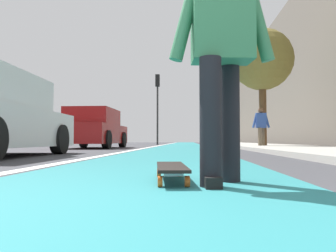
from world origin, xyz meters
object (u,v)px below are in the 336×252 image
at_px(parked_car_mid, 94,129).
at_px(pedestrian_distant, 261,125).
at_px(skater_person, 221,45).
at_px(skateboard, 171,168).
at_px(traffic_light, 158,97).
at_px(street_tree_mid, 262,60).

distance_m(parked_car_mid, pedestrian_distant, 6.30).
bearing_deg(skater_person, skateboard, 66.59).
distance_m(skateboard, traffic_light, 20.47).
height_order(skateboard, pedestrian_distant, pedestrian_distant).
bearing_deg(skateboard, pedestrian_distant, -15.11).
bearing_deg(parked_car_mid, traffic_light, -8.98).
height_order(skater_person, street_tree_mid, street_tree_mid).
distance_m(parked_car_mid, traffic_light, 10.21).
bearing_deg(parked_car_mid, skateboard, -161.56).
relative_size(skater_person, street_tree_mid, 0.35).
bearing_deg(traffic_light, skateboard, -174.59).
relative_size(parked_car_mid, traffic_light, 0.87).
distance_m(skateboard, street_tree_mid, 12.01).
relative_size(street_tree_mid, pedestrian_distant, 3.09).
bearing_deg(skater_person, traffic_light, 6.33).
bearing_deg(traffic_light, parked_car_mid, 171.02).
relative_size(skateboard, traffic_light, 0.18).
relative_size(skateboard, parked_car_mid, 0.21).
distance_m(skater_person, pedestrian_distant, 10.97).
height_order(skateboard, traffic_light, traffic_light).
xyz_separation_m(skateboard, parked_car_mid, (10.36, 3.45, 0.61)).
xyz_separation_m(skateboard, pedestrian_distant, (10.54, -2.84, 0.78)).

